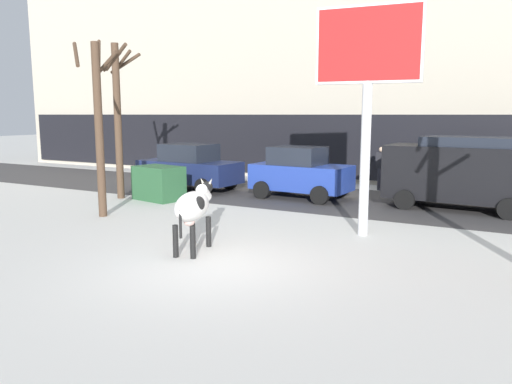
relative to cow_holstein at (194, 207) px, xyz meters
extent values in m
plane|color=silver|center=(1.00, -0.87, -1.00)|extent=(120.00, 120.00, 0.00)
cube|color=#423F3F|center=(1.00, 7.92, -1.00)|extent=(60.00, 5.60, 0.01)
cube|color=#BCB29E|center=(1.00, 15.27, 5.50)|extent=(44.00, 6.00, 13.00)
cube|color=black|center=(1.00, 12.22, 0.60)|extent=(43.12, 0.10, 2.80)
ellipsoid|color=silver|center=(0.00, -0.06, 0.02)|extent=(0.93, 1.51, 0.64)
ellipsoid|color=black|center=(0.18, -0.11, 0.07)|extent=(0.41, 0.61, 0.40)
cylinder|color=black|center=(-0.31, 0.37, -0.65)|extent=(0.12, 0.12, 0.70)
cylinder|color=black|center=(0.07, 0.47, -0.65)|extent=(0.12, 0.12, 0.70)
cylinder|color=black|center=(-0.07, -0.58, -0.65)|extent=(0.12, 0.12, 0.70)
cylinder|color=black|center=(0.31, -0.48, -0.65)|extent=(0.12, 0.12, 0.70)
cylinder|color=silver|center=(-0.19, 0.67, 0.20)|extent=(0.37, 0.53, 0.44)
ellipsoid|color=black|center=(-0.24, 0.88, 0.30)|extent=(0.34, 0.49, 0.28)
cone|color=beige|center=(-0.34, 0.82, 0.46)|extent=(0.12, 0.09, 0.15)
cone|color=beige|center=(-0.13, 0.87, 0.46)|extent=(0.12, 0.09, 0.15)
cylinder|color=black|center=(0.17, -0.70, -0.23)|extent=(0.06, 0.06, 0.60)
ellipsoid|color=beige|center=(0.04, -0.23, -0.28)|extent=(0.30, 0.33, 0.20)
cylinder|color=silver|center=(2.85, 3.25, 0.90)|extent=(0.24, 0.24, 3.80)
cube|color=silver|center=(2.85, 3.25, 3.65)|extent=(2.53, 0.49, 1.82)
cube|color=red|center=(2.85, 3.22, 3.65)|extent=(2.40, 0.44, 1.70)
cube|color=#19234C|center=(-5.55, 7.40, -0.26)|extent=(4.29, 1.99, 0.84)
cube|color=#1E232D|center=(-5.55, 7.40, 0.50)|extent=(2.08, 1.66, 0.68)
cylinder|color=black|center=(-4.14, 8.20, -0.68)|extent=(0.65, 0.26, 0.64)
cylinder|color=black|center=(-4.24, 6.44, -0.68)|extent=(0.65, 0.26, 0.64)
cylinder|color=black|center=(-6.87, 8.35, -0.68)|extent=(0.65, 0.26, 0.64)
cylinder|color=black|center=(-6.96, 6.59, -0.68)|extent=(0.65, 0.26, 0.64)
cube|color=#233D9E|center=(-0.76, 7.64, -0.23)|extent=(3.59, 1.89, 0.90)
cube|color=#1E232D|center=(-0.91, 7.64, 0.54)|extent=(1.88, 1.59, 0.64)
cylinder|color=black|center=(0.42, 8.42, -0.68)|extent=(0.65, 0.26, 0.64)
cylinder|color=black|center=(0.33, 6.72, -0.68)|extent=(0.65, 0.26, 0.64)
cylinder|color=black|center=(-1.85, 8.55, -0.68)|extent=(0.65, 0.26, 0.64)
cylinder|color=black|center=(-1.94, 6.85, -0.68)|extent=(0.65, 0.26, 0.64)
cube|color=black|center=(4.57, 8.07, 0.17)|extent=(4.70, 2.16, 1.70)
cube|color=#1E232D|center=(4.87, 8.06, 1.17)|extent=(3.09, 1.84, 0.30)
cylinder|color=black|center=(6.01, 7.04, -0.68)|extent=(0.65, 0.26, 0.64)
cylinder|color=black|center=(3.13, 9.11, -0.68)|extent=(0.65, 0.26, 0.64)
cylinder|color=black|center=(3.02, 7.21, -0.68)|extent=(0.65, 0.26, 0.64)
cylinder|color=#282833|center=(1.27, 10.91, -0.56)|extent=(0.24, 0.24, 0.88)
cube|color=#232328|center=(1.27, 10.91, 0.20)|extent=(0.36, 0.22, 0.64)
sphere|color=beige|center=(1.27, 10.91, 0.63)|extent=(0.20, 0.20, 0.20)
cylinder|color=#4C3828|center=(-6.48, 4.49, 1.73)|extent=(0.26, 0.26, 5.45)
cylinder|color=#4C3828|center=(-6.87, 4.12, 4.05)|extent=(0.87, 0.92, 1.12)
cylinder|color=#4C3828|center=(-6.58, 5.09, 3.82)|extent=(1.27, 0.32, 0.71)
cylinder|color=#4C3828|center=(-6.44, 4.85, 3.93)|extent=(0.81, 0.21, 0.64)
cylinder|color=#4C3828|center=(-6.78, 4.62, 3.86)|extent=(0.41, 0.71, 0.75)
cylinder|color=#4C3828|center=(-4.63, 1.81, 1.52)|extent=(0.24, 0.24, 5.04)
cylinder|color=#4C3828|center=(-4.60, 2.22, 3.50)|extent=(0.90, 0.18, 0.63)
cylinder|color=#4C3828|center=(-4.96, 1.41, 3.67)|extent=(0.92, 0.77, 0.80)
cylinder|color=#4C3828|center=(-4.44, 2.40, 3.66)|extent=(1.26, 0.51, 0.71)
cube|color=#285633|center=(-5.04, 4.88, -0.40)|extent=(1.88, 1.40, 1.20)
camera|label=1|loc=(6.32, -8.70, 2.00)|focal=34.75mm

